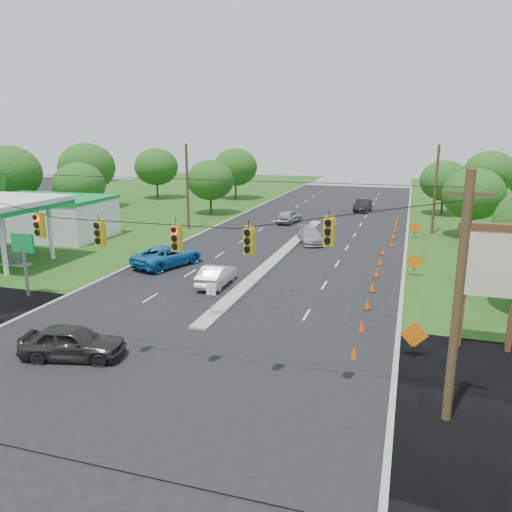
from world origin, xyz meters
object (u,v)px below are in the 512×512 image
(gas_station, at_px, (37,214))
(pylon_sign, at_px, (498,268))
(black_sedan, at_px, (73,342))
(white_sedan, at_px, (217,275))
(blue_pickup, at_px, (168,256))

(gas_station, relative_size, pylon_sign, 3.22)
(black_sedan, bearing_deg, white_sedan, -22.53)
(black_sedan, bearing_deg, pylon_sign, -82.62)
(white_sedan, relative_size, blue_pickup, 0.75)
(white_sedan, distance_m, blue_pickup, 6.61)
(black_sedan, xyz_separation_m, white_sedan, (2.07, 12.56, -0.08))
(black_sedan, distance_m, blue_pickup, 16.53)
(white_sedan, bearing_deg, pylon_sign, 159.73)
(gas_station, bearing_deg, black_sedan, -46.96)
(gas_station, height_order, black_sedan, gas_station)
(gas_station, xyz_separation_m, black_sedan, (19.56, -20.95, -1.78))
(gas_station, distance_m, white_sedan, 23.27)
(white_sedan, bearing_deg, black_sedan, 79.50)
(black_sedan, height_order, white_sedan, black_sedan)
(gas_station, relative_size, blue_pickup, 3.37)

